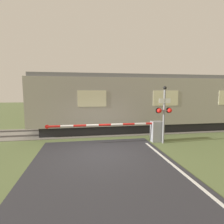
% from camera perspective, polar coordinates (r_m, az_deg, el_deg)
% --- Properties ---
extents(ground_plane, '(80.00, 80.00, 0.00)m').
position_cam_1_polar(ground_plane, '(8.12, -3.70, -13.15)').
color(ground_plane, '#5B6B3D').
extents(track_bed, '(36.00, 3.20, 0.13)m').
position_cam_1_polar(track_bed, '(12.18, -5.74, -6.28)').
color(track_bed, slate).
rests_on(track_bed, ground_plane).
extents(train, '(17.06, 2.77, 3.86)m').
position_cam_1_polar(train, '(12.98, 14.35, 3.06)').
color(train, black).
rests_on(train, ground_plane).
extents(crossing_barrier, '(6.17, 0.44, 1.13)m').
position_cam_1_polar(crossing_barrier, '(9.77, 11.41, -5.83)').
color(crossing_barrier, gray).
rests_on(crossing_barrier, ground_plane).
extents(signal_post, '(0.88, 0.26, 3.04)m').
position_cam_1_polar(signal_post, '(9.57, 16.67, 0.27)').
color(signal_post, gray).
rests_on(signal_post, ground_plane).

